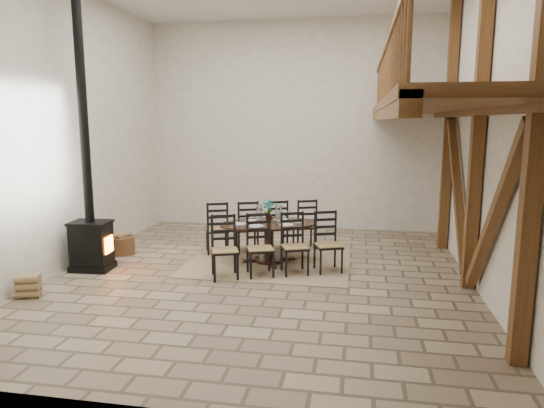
% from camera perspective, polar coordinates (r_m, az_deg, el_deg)
% --- Properties ---
extents(ground, '(8.00, 8.00, 0.00)m').
position_cam_1_polar(ground, '(8.42, -1.43, -8.40)').
color(ground, tan).
rests_on(ground, ground).
extents(room_shell, '(7.02, 8.02, 5.01)m').
position_cam_1_polar(room_shell, '(7.86, 7.21, 12.54)').
color(room_shell, white).
rests_on(room_shell, ground).
extents(rug, '(3.00, 2.50, 0.02)m').
position_cam_1_polar(rug, '(9.19, -0.36, -6.77)').
color(rug, tan).
rests_on(rug, ground).
extents(dining_table, '(2.83, 2.70, 1.17)m').
position_cam_1_polar(dining_table, '(9.09, -0.36, -4.54)').
color(dining_table, black).
rests_on(dining_table, ground).
extents(wood_stove, '(0.71, 0.57, 5.00)m').
position_cam_1_polar(wood_stove, '(9.05, -20.70, -0.45)').
color(wood_stove, black).
rests_on(wood_stove, ground).
extents(log_basket, '(0.53, 0.53, 0.44)m').
position_cam_1_polar(log_basket, '(10.16, -17.32, -4.56)').
color(log_basket, brown).
rests_on(log_basket, ground).
extents(log_stack, '(0.39, 0.33, 0.35)m').
position_cam_1_polar(log_stack, '(8.25, -26.73, -8.60)').
color(log_stack, tan).
rests_on(log_stack, ground).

